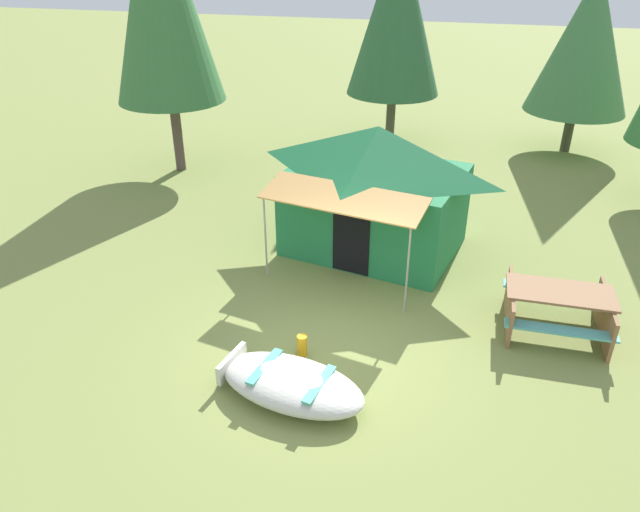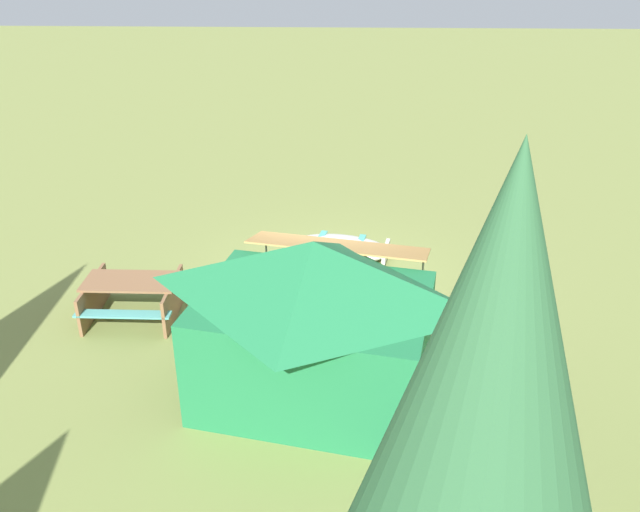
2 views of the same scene
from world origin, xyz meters
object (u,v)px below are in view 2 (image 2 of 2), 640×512
beached_rowboat (340,248)px  canvas_cabin_tent (314,319)px  cooler_box (273,353)px  fuel_can (345,268)px  picnic_table (133,294)px

beached_rowboat → canvas_cabin_tent: size_ratio=0.59×
beached_rowboat → cooler_box: size_ratio=4.08×
fuel_can → cooler_box: bearing=69.1°
beached_rowboat → fuel_can: beached_rowboat is taller
canvas_cabin_tent → fuel_can: (-0.46, -3.96, -1.19)m
canvas_cabin_tent → picnic_table: size_ratio=2.37×
beached_rowboat → cooler_box: bearing=74.9°
picnic_table → fuel_can: size_ratio=4.70×
canvas_cabin_tent → fuel_can: canvas_cabin_tent is taller
canvas_cabin_tent → cooler_box: size_ratio=6.89×
canvas_cabin_tent → picnic_table: bearing=-32.1°
cooler_box → fuel_can: (-1.20, -3.12, 0.02)m
canvas_cabin_tent → fuel_can: bearing=-96.7°
beached_rowboat → canvas_cabin_tent: (0.36, 4.90, 1.16)m
cooler_box → fuel_can: bearing=-110.9°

